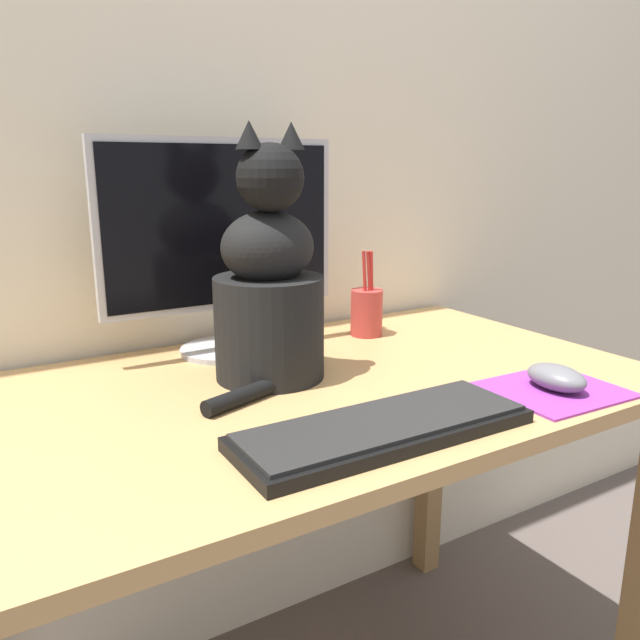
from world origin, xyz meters
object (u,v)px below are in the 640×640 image
object	(u,v)px
monitor	(221,239)
cat	(269,288)
pen_cup	(367,311)
computer_mouse_right	(556,377)
keyboard	(384,428)

from	to	relation	value
monitor	cat	world-z (taller)	cat
cat	pen_cup	size ratio (longest dim) A/B	2.31
computer_mouse_right	keyboard	bearing A→B (deg)	178.73
monitor	keyboard	size ratio (longest dim) A/B	1.10
keyboard	computer_mouse_right	xyz separation A→B (m)	(0.33, -0.01, 0.01)
computer_mouse_right	cat	xyz separation A→B (m)	(-0.35, 0.30, 0.13)
monitor	computer_mouse_right	world-z (taller)	monitor
keyboard	cat	size ratio (longest dim) A/B	0.99
keyboard	cat	world-z (taller)	cat
monitor	cat	xyz separation A→B (m)	(0.01, -0.17, -0.06)
keyboard	cat	bearing A→B (deg)	94.80
keyboard	monitor	bearing A→B (deg)	94.39
keyboard	pen_cup	world-z (taller)	pen_cup
computer_mouse_right	monitor	bearing A→B (deg)	127.64
monitor	pen_cup	world-z (taller)	monitor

